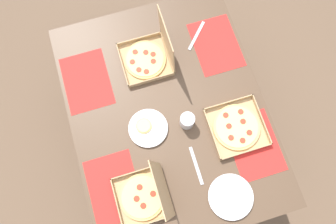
{
  "coord_description": "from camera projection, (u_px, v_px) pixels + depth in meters",
  "views": [
    {
      "loc": [
        0.46,
        -0.14,
        2.51
      ],
      "look_at": [
        0.0,
        0.0,
        0.78
      ],
      "focal_mm": 33.95,
      "sensor_mm": 36.0,
      "label": 1
    }
  ],
  "objects": [
    {
      "name": "placemat_near_left",
      "position": [
        87.0,
        81.0,
        1.85
      ],
      "size": [
        0.36,
        0.26,
        0.0
      ],
      "primitive_type": "cube",
      "color": "red",
      "rests_on": "dining_table"
    },
    {
      "name": "pizza_box_center",
      "position": [
        150.0,
        56.0,
        1.84
      ],
      "size": [
        0.28,
        0.28,
        0.32
      ],
      "color": "tan",
      "rests_on": "dining_table"
    },
    {
      "name": "dining_table",
      "position": [
        168.0,
        117.0,
        1.9
      ],
      "size": [
        1.41,
        1.1,
        0.78
      ],
      "color": "#3F3328",
      "rests_on": "ground_plane"
    },
    {
      "name": "knife_by_far_right",
      "position": [
        196.0,
        166.0,
        1.72
      ],
      "size": [
        0.21,
        0.02,
        0.0
      ],
      "primitive_type": "cube",
      "rotation": [
        0.0,
        0.0,
        3.14
      ],
      "color": "#B7B7BC",
      "rests_on": "dining_table"
    },
    {
      "name": "knife_by_far_left",
      "position": [
        196.0,
        36.0,
        1.92
      ],
      "size": [
        0.17,
        0.16,
        0.0
      ],
      "primitive_type": "cube",
      "rotation": [
        0.0,
        0.0,
        2.39
      ],
      "color": "#B7B7BC",
      "rests_on": "dining_table"
    },
    {
      "name": "plate_middle",
      "position": [
        148.0,
        128.0,
        1.76
      ],
      "size": [
        0.22,
        0.22,
        0.03
      ],
      "color": "white",
      "rests_on": "dining_table"
    },
    {
      "name": "pizza_box_corner_left",
      "position": [
        147.0,
        195.0,
        1.63
      ],
      "size": [
        0.27,
        0.28,
        0.31
      ],
      "color": "tan",
      "rests_on": "dining_table"
    },
    {
      "name": "placemat_near_right",
      "position": [
        114.0,
        188.0,
        1.69
      ],
      "size": [
        0.36,
        0.26,
        0.0
      ],
      "primitive_type": "cube",
      "color": "red",
      "rests_on": "dining_table"
    },
    {
      "name": "placemat_far_left",
      "position": [
        216.0,
        45.0,
        1.91
      ],
      "size": [
        0.36,
        0.26,
        0.0
      ],
      "primitive_type": "cube",
      "color": "red",
      "rests_on": "dining_table"
    },
    {
      "name": "placemat_far_right",
      "position": [
        254.0,
        145.0,
        1.75
      ],
      "size": [
        0.36,
        0.26,
        0.0
      ],
      "primitive_type": "cube",
      "color": "red",
      "rests_on": "dining_table"
    },
    {
      "name": "pizza_box_edge_far",
      "position": [
        237.0,
        127.0,
        1.76
      ],
      "size": [
        0.3,
        0.3,
        0.04
      ],
      "color": "tan",
      "rests_on": "dining_table"
    },
    {
      "name": "plate_near_left",
      "position": [
        231.0,
        197.0,
        1.67
      ],
      "size": [
        0.24,
        0.24,
        0.02
      ],
      "color": "white",
      "rests_on": "dining_table"
    },
    {
      "name": "ground_plane",
      "position": [
        168.0,
        138.0,
        2.55
      ],
      "size": [
        6.0,
        6.0,
        0.0
      ],
      "primitive_type": "plane",
      "color": "brown"
    },
    {
      "name": "cup_dark",
      "position": [
        187.0,
        121.0,
        1.73
      ],
      "size": [
        0.08,
        0.08,
        0.1
      ],
      "primitive_type": "cylinder",
      "color": "silver",
      "rests_on": "dining_table"
    }
  ]
}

